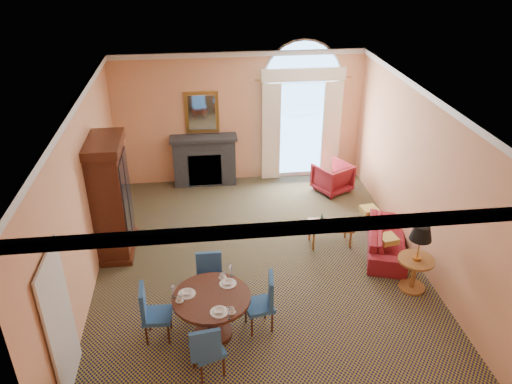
{
  "coord_description": "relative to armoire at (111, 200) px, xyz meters",
  "views": [
    {
      "loc": [
        -0.99,
        -7.66,
        5.66
      ],
      "look_at": [
        0.0,
        0.5,
        1.3
      ],
      "focal_mm": 35.0,
      "sensor_mm": 36.0,
      "label": 1
    }
  ],
  "objects": [
    {
      "name": "sofa",
      "position": [
        5.27,
        -0.68,
        -0.87
      ],
      "size": [
        1.27,
        1.96,
        0.53
      ],
      "primitive_type": "imported",
      "rotation": [
        0.0,
        0.0,
        1.24
      ],
      "color": "maroon",
      "rests_on": "ground"
    },
    {
      "name": "side_table",
      "position": [
        5.32,
        -1.86,
        -0.32
      ],
      "size": [
        0.63,
        0.63,
        1.27
      ],
      "color": "#965E2D",
      "rests_on": "ground"
    },
    {
      "name": "dining_table",
      "position": [
        1.77,
        -2.57,
        -0.58
      ],
      "size": [
        1.2,
        1.2,
        0.95
      ],
      "color": "#36160C",
      "rests_on": "ground"
    },
    {
      "name": "armoire",
      "position": [
        0.0,
        0.0,
        0.0
      ],
      "size": [
        0.67,
        1.2,
        2.35
      ],
      "color": "#36160C",
      "rests_on": "ground"
    },
    {
      "name": "armchair",
      "position": [
        4.84,
        1.94,
        -0.78
      ],
      "size": [
        1.04,
        1.05,
        0.71
      ],
      "primitive_type": "imported",
      "rotation": [
        0.0,
        0.0,
        3.63
      ],
      "color": "maroon",
      "rests_on": "ground"
    },
    {
      "name": "dining_chair_south",
      "position": [
        1.66,
        -3.41,
        -0.59
      ],
      "size": [
        0.54,
        0.54,
        0.96
      ],
      "rotation": [
        0.0,
        0.0,
        0.33
      ],
      "color": "navy",
      "rests_on": "ground"
    },
    {
      "name": "ground",
      "position": [
        2.72,
        -0.84,
        -1.13
      ],
      "size": [
        7.5,
        7.5,
        0.0
      ],
      "primitive_type": "plane",
      "color": "#121034",
      "rests_on": "ground"
    },
    {
      "name": "dining_chair_west",
      "position": [
        0.84,
        -2.52,
        -0.59
      ],
      "size": [
        0.46,
        0.45,
        0.96
      ],
      "rotation": [
        0.0,
        0.0,
        -1.62
      ],
      "color": "navy",
      "rests_on": "ground"
    },
    {
      "name": "dining_chair_north",
      "position": [
        1.77,
        -1.8,
        -0.59
      ],
      "size": [
        0.5,
        0.5,
        0.96
      ],
      "rotation": [
        0.0,
        0.0,
        2.94
      ],
      "color": "navy",
      "rests_on": "ground"
    },
    {
      "name": "coffee_table",
      "position": [
        4.21,
        -0.31,
        -0.71
      ],
      "size": [
        0.96,
        0.63,
        0.77
      ],
      "rotation": [
        0.0,
        0.0,
        -0.16
      ],
      "color": "#965E2D",
      "rests_on": "ground"
    },
    {
      "name": "dining_chair_east",
      "position": [
        2.6,
        -2.48,
        -0.59
      ],
      "size": [
        0.5,
        0.5,
        0.96
      ],
      "rotation": [
        0.0,
        0.0,
        1.76
      ],
      "color": "navy",
      "rests_on": "ground"
    },
    {
      "name": "room_envelope",
      "position": [
        2.69,
        -0.18,
        1.38
      ],
      "size": [
        6.04,
        7.52,
        3.45
      ],
      "color": "#E89E6E",
      "rests_on": "ground"
    }
  ]
}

